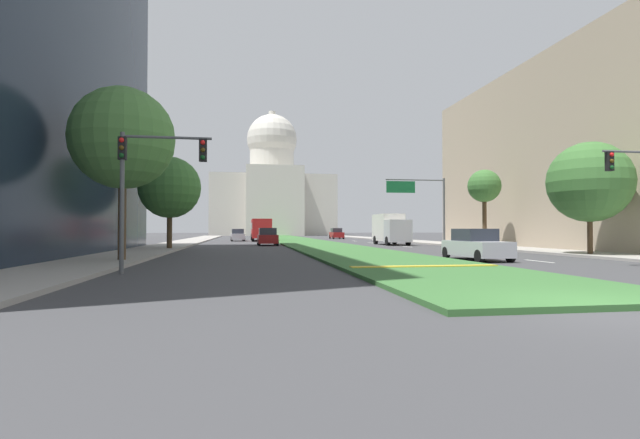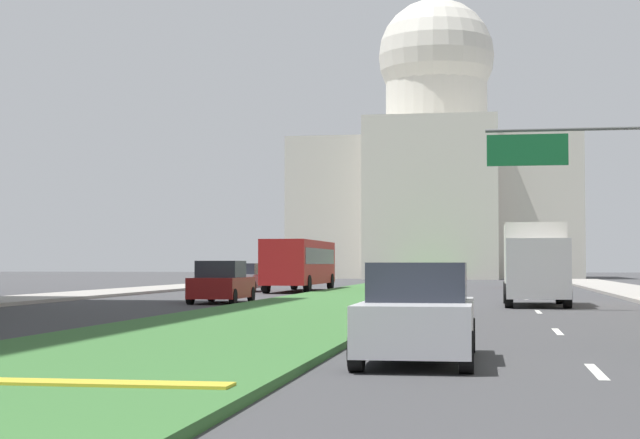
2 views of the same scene
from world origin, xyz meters
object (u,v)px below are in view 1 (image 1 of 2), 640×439
Objects in this scene: capitol_building at (272,192)px; street_tree_left_near at (123,139)px; box_truck_delivery at (391,229)px; street_tree_left_mid at (170,188)px; traffic_light_near_left at (146,171)px; sedan_lead_stopped at (476,245)px; sedan_distant at (238,235)px; sedan_far_horizon at (337,234)px; city_bus at (261,228)px; sedan_midblock at (267,237)px; overhead_guide_sign at (422,197)px; street_tree_right_near at (589,182)px; street_tree_right_mid at (484,187)px.

capitol_building is 3.85× the size of street_tree_left_near.
street_tree_left_mid is at bearing -156.86° from box_truck_delivery.
sedan_lead_stopped is at bearing 17.93° from traffic_light_near_left.
sedan_far_horizon is at bearing 37.75° from sedan_distant.
city_bus is (-12.97, -11.75, 0.94)m from sedan_far_horizon.
sedan_midblock is (-4.85, -77.19, -10.55)m from capitol_building.
overhead_guide_sign is 22.86m from street_tree_left_mid.
capitol_building reaches higher than box_truck_delivery.
street_tree_left_mid is at bearing 154.26° from street_tree_right_near.
sedan_far_horizon is (21.07, 52.94, -5.24)m from street_tree_left_near.
capitol_building is 100.26m from street_tree_right_near.
capitol_building is 78.05m from sedan_midblock.
box_truck_delivery is 0.58× the size of city_bus.
street_tree_right_near is at bearing -75.46° from box_truck_delivery.
city_bus is at bearing 83.03° from traffic_light_near_left.
city_bus is at bearing 78.88° from street_tree_left_near.
street_tree_left_mid reaches higher than traffic_light_near_left.
capitol_building is 78.58m from box_truck_delivery.
street_tree_left_near reaches higher than street_tree_right_mid.
traffic_light_near_left reaches higher than sedan_lead_stopped.
street_tree_left_near is 1.25× the size of street_tree_right_near.
sedan_distant is at bearing 118.63° from street_tree_right_near.
street_tree_right_mid is (24.05, 19.69, 1.49)m from traffic_light_near_left.
sedan_midblock is at bearing 161.48° from overhead_guide_sign.
sedan_distant is at bearing 131.78° from box_truck_delivery.
street_tree_left_near is 1.27× the size of street_tree_right_mid.
overhead_guide_sign is 1.51× the size of sedan_distant.
sedan_far_horizon is at bearing 61.80° from street_tree_left_mid.
sedan_distant is at bearing 107.36° from sedan_lead_stopped.
street_tree_left_near is (-13.02, -100.29, -5.30)m from capitol_building.
street_tree_right_mid is 33.25m from city_bus.
traffic_light_near_left is 1.17× the size of sedan_far_horizon.
box_truck_delivery is at bearing 83.03° from sedan_lead_stopped.
capitol_building is at bearing 82.61° from street_tree_left_near.
street_tree_right_near is 1.65× the size of sedan_midblock.
box_truck_delivery is at bearing -1.80° from sedan_midblock.
sedan_lead_stopped is at bearing -87.22° from capitol_building.
overhead_guide_sign is 0.96× the size of street_tree_right_mid.
traffic_light_near_left is 20.06m from street_tree_left_mid.
sedan_distant is at bearing 79.66° from street_tree_left_mid.
sedan_far_horizon is at bearing 89.55° from box_truck_delivery.
street_tree_left_near is (-2.32, 6.05, 2.28)m from traffic_light_near_left.
traffic_light_near_left is 46.70m from sedan_distant.
box_truck_delivery is (15.87, -17.76, 0.90)m from sedan_distant.
sedan_far_horizon is (12.91, 29.83, 0.01)m from sedan_midblock.
street_tree_left_mid reaches higher than box_truck_delivery.
street_tree_right_near is 44.92m from sedan_distant.
street_tree_right_near reaches higher than sedan_midblock.
sedan_far_horizon is (-5.30, 39.31, -4.45)m from street_tree_right_mid.
traffic_light_near_left is at bearing -140.70° from street_tree_right_mid.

